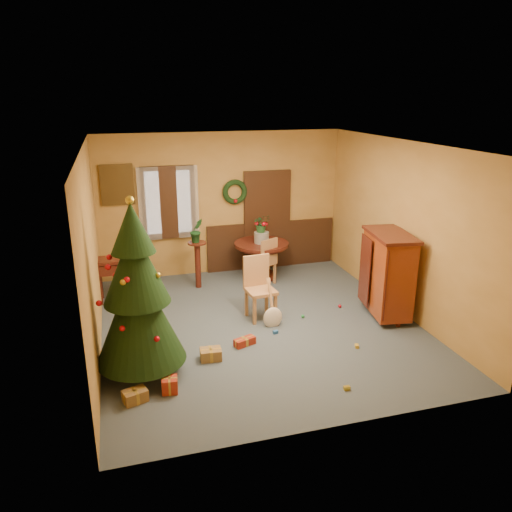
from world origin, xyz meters
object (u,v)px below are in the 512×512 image
object	(u,v)px
dining_table	(261,253)
christmas_tree	(137,294)
chair_near	(259,285)
sideboard	(388,272)
writing_desk	(121,268)

from	to	relation	value
dining_table	christmas_tree	distance (m)	4.06
dining_table	christmas_tree	bearing A→B (deg)	-130.13
chair_near	christmas_tree	xyz separation A→B (m)	(-2.02, -1.31, 0.59)
dining_table	sideboard	xyz separation A→B (m)	(1.51, -2.31, 0.25)
chair_near	christmas_tree	distance (m)	2.48
writing_desk	sideboard	distance (m)	4.69
writing_desk	chair_near	bearing A→B (deg)	-32.33
christmas_tree	sideboard	world-z (taller)	christmas_tree
christmas_tree	sideboard	size ratio (longest dim) A/B	1.67
dining_table	christmas_tree	world-z (taller)	christmas_tree
dining_table	chair_near	xyz separation A→B (m)	(-0.57, -1.76, 0.04)
christmas_tree	writing_desk	world-z (taller)	christmas_tree
dining_table	writing_desk	distance (m)	2.79
chair_near	dining_table	bearing A→B (deg)	72.10
writing_desk	sideboard	world-z (taller)	sideboard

